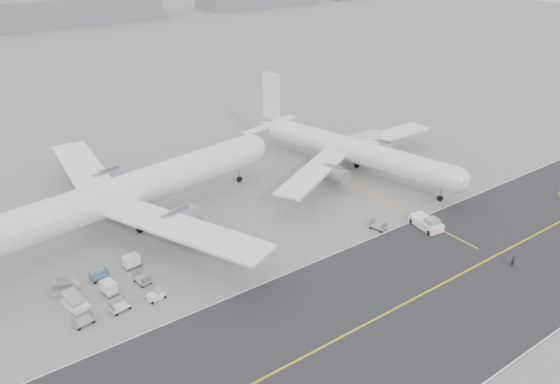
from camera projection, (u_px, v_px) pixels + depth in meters
ground at (279, 267)px, 85.70m from camera, size 700.00×700.00×0.00m
taxiway at (384, 314)px, 75.23m from camera, size 220.00×59.00×0.03m
horizon_buildings at (41, 26)px, 290.92m from camera, size 520.00×28.00×28.00m
airliner_a at (127, 192)px, 95.18m from camera, size 64.51×63.36×22.36m
airliner_b at (351, 150)px, 116.34m from camera, size 50.81×51.96×18.23m
pushback_tug at (427, 223)px, 96.47m from camera, size 3.89×8.28×2.33m
jet_bridge at (357, 142)px, 124.37m from camera, size 14.67×3.01×5.54m
gse_cluster at (110, 294)px, 79.51m from camera, size 20.36×19.83×2.09m
stray_dolly at (378, 229)px, 96.38m from camera, size 2.29×3.06×1.69m
ground_crew_a at (513, 261)px, 85.55m from camera, size 0.69×0.48×1.81m
ground_crew_b at (559, 193)px, 107.59m from camera, size 0.84×0.69×1.60m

